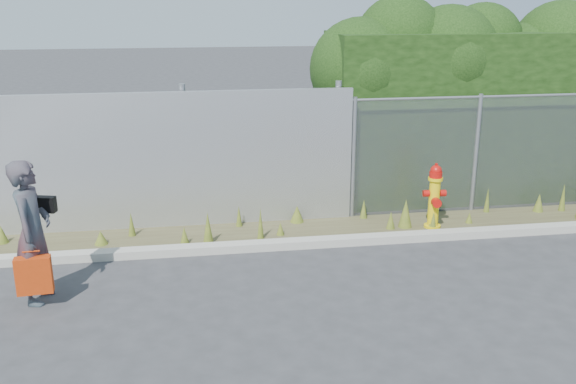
% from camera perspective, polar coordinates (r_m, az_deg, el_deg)
% --- Properties ---
extents(ground, '(80.00, 80.00, 0.00)m').
position_cam_1_polar(ground, '(8.06, 3.71, -9.64)').
color(ground, '#313133').
rests_on(ground, ground).
extents(curb, '(16.00, 0.22, 0.12)m').
position_cam_1_polar(curb, '(9.64, 1.40, -4.56)').
color(curb, '#9C9A8D').
rests_on(curb, ground).
extents(weed_strip, '(16.00, 1.29, 0.54)m').
position_cam_1_polar(weed_strip, '(10.59, 9.11, -2.35)').
color(weed_strip, '#453F27').
rests_on(weed_strip, ground).
extents(corrugated_fence, '(8.50, 0.21, 2.30)m').
position_cam_1_polar(corrugated_fence, '(10.46, -17.60, 2.37)').
color(corrugated_fence, '#A9ABB0').
rests_on(corrugated_fence, ground).
extents(chainlink_fence, '(6.50, 0.07, 2.05)m').
position_cam_1_polar(chainlink_fence, '(11.89, 20.95, 3.40)').
color(chainlink_fence, gray).
rests_on(chainlink_fence, ground).
extents(hedge, '(7.69, 2.07, 3.64)m').
position_cam_1_polar(hedge, '(12.67, 19.28, 9.02)').
color(hedge, black).
rests_on(hedge, ground).
extents(fire_hydrant, '(0.36, 0.33, 1.09)m').
position_cam_1_polar(fire_hydrant, '(10.50, 12.88, -0.47)').
color(fire_hydrant, yellow).
rests_on(fire_hydrant, ground).
extents(woman, '(0.51, 0.70, 1.78)m').
position_cam_1_polar(woman, '(8.33, -21.76, -3.31)').
color(woman, '#0F5861').
rests_on(woman, ground).
extents(red_tote_bag, '(0.41, 0.15, 0.54)m').
position_cam_1_polar(red_tote_bag, '(8.26, -21.65, -6.88)').
color(red_tote_bag, '#A92E09').
extents(black_shoulder_bag, '(0.26, 0.11, 0.20)m').
position_cam_1_polar(black_shoulder_bag, '(8.43, -20.80, -1.03)').
color(black_shoulder_bag, black).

